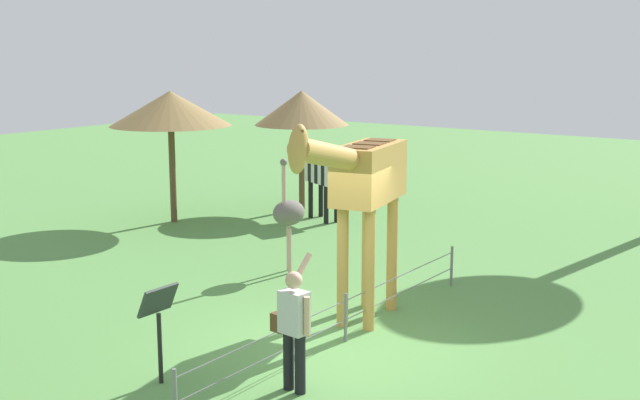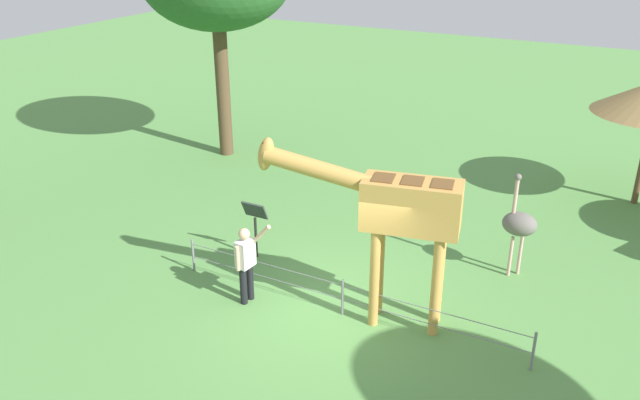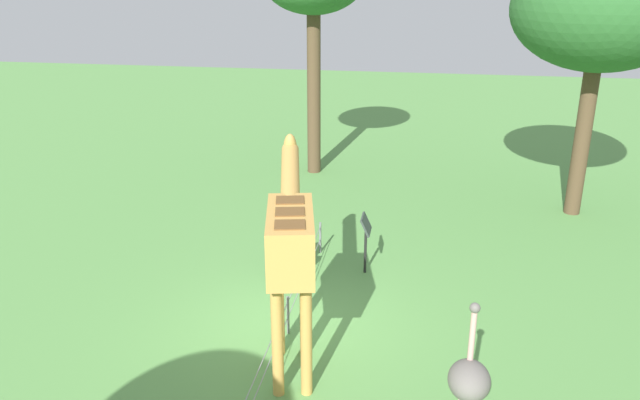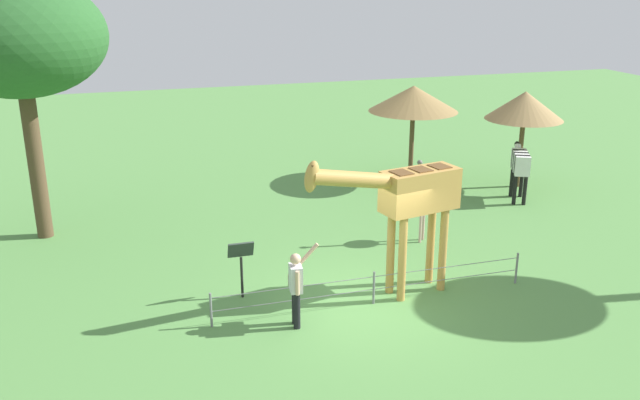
{
  "view_description": "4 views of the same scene",
  "coord_description": "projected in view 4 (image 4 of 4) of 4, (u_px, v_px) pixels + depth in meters",
  "views": [
    {
      "loc": [
        9.56,
        6.45,
        4.33
      ],
      "look_at": [
        0.46,
        -0.04,
        2.21
      ],
      "focal_mm": 45.43,
      "sensor_mm": 36.0,
      "label": 1
    },
    {
      "loc": [
        -4.49,
        9.5,
        7.04
      ],
      "look_at": [
        0.84,
        -0.58,
        1.93
      ],
      "focal_mm": 36.62,
      "sensor_mm": 36.0,
      "label": 2
    },
    {
      "loc": [
        -9.71,
        -2.13,
        6.32
      ],
      "look_at": [
        1.05,
        -0.31,
        2.23
      ],
      "focal_mm": 35.54,
      "sensor_mm": 36.0,
      "label": 3
    },
    {
      "loc": [
        4.91,
        12.38,
        6.81
      ],
      "look_at": [
        1.03,
        -0.5,
        2.28
      ],
      "focal_mm": 38.01,
      "sensor_mm": 36.0,
      "label": 4
    }
  ],
  "objects": [
    {
      "name": "shade_hut_far",
      "position": [
        413.0,
        99.0,
        22.41
      ],
      "size": [
        2.98,
        2.98,
        3.27
      ],
      "color": "brown",
      "rests_on": "ground_plane"
    },
    {
      "name": "giraffe",
      "position": [
        408.0,
        198.0,
        14.41
      ],
      "size": [
        3.7,
        1.23,
        3.4
      ],
      "color": "#C69347",
      "rests_on": "ground_plane"
    },
    {
      "name": "zebra",
      "position": [
        520.0,
        164.0,
        20.99
      ],
      "size": [
        1.05,
        1.76,
        1.66
      ],
      "color": "black",
      "rests_on": "ground_plane"
    },
    {
      "name": "ground_plane",
      "position": [
        372.0,
        301.0,
        14.76
      ],
      "size": [
        60.0,
        60.0,
        0.0
      ],
      "primitive_type": "plane",
      "color": "#568E47"
    },
    {
      "name": "ostrich",
      "position": [
        423.0,
        199.0,
        17.71
      ],
      "size": [
        0.7,
        0.56,
        2.25
      ],
      "color": "#CC9E93",
      "rests_on": "ground_plane"
    },
    {
      "name": "shade_hut_near",
      "position": [
        525.0,
        106.0,
        21.82
      ],
      "size": [
        2.51,
        2.51,
        3.19
      ],
      "color": "brown",
      "rests_on": "ground_plane"
    },
    {
      "name": "tree_east",
      "position": [
        19.0,
        38.0,
        16.74
      ],
      "size": [
        4.32,
        4.32,
        6.81
      ],
      "color": "brown",
      "rests_on": "ground_plane"
    },
    {
      "name": "wire_fence",
      "position": [
        374.0,
        287.0,
        14.54
      ],
      "size": [
        7.05,
        0.05,
        0.75
      ],
      "color": "slate",
      "rests_on": "ground_plane"
    },
    {
      "name": "visitor",
      "position": [
        296.0,
        285.0,
        13.47
      ],
      "size": [
        0.66,
        0.59,
        1.71
      ],
      "color": "black",
      "rests_on": "ground_plane"
    },
    {
      "name": "info_sign",
      "position": [
        241.0,
        257.0,
        14.66
      ],
      "size": [
        0.56,
        0.21,
        1.32
      ],
      "color": "black",
      "rests_on": "ground_plane"
    }
  ]
}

